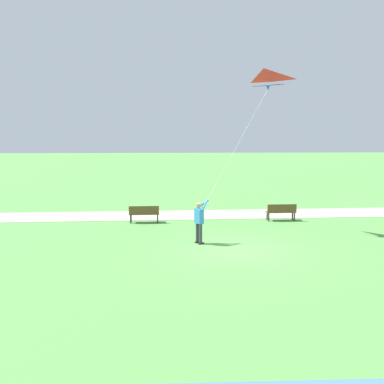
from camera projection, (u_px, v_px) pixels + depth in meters
The scene contains 6 objects.
ground_plane at pixel (236, 250), 16.23m from camera, with size 120.00×120.00×0.00m, color #569947.
walkway_path at pixel (182, 215), 22.58m from camera, with size 2.40×32.00×0.02m, color #B7AD99.
person_kite_flyer at pixel (199, 219), 16.97m from camera, with size 0.53×0.62×1.83m.
flying_kite at pixel (264, 81), 17.76m from camera, with size 2.28×3.41×5.32m.
park_bench_near_walkway at pixel (281, 211), 21.19m from camera, with size 0.49×1.51×0.88m.
park_bench_far_walkway at pixel (144, 213), 20.72m from camera, with size 0.49×1.51×0.88m.
Camera 1 is at (-15.60, 2.28, 4.80)m, focal length 38.71 mm.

